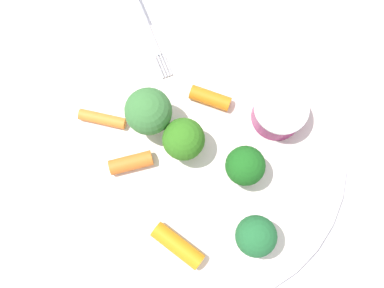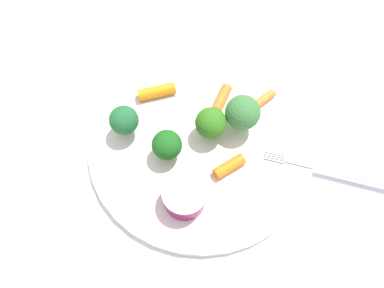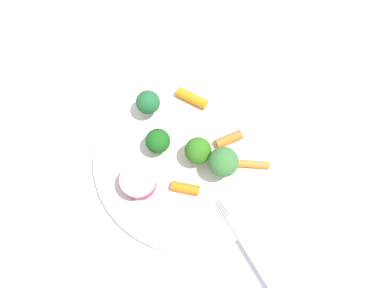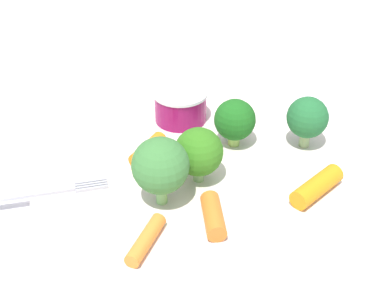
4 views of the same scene
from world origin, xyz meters
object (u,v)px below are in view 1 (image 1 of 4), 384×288
object	(u,v)px
broccoli_floret_0	(184,138)
carrot_stick_2	(104,115)
plate	(198,152)
broccoli_floret_2	(148,111)
broccoli_floret_3	(245,166)
sauce_cup	(279,112)
carrot_stick_1	(210,98)
broccoli_floret_1	(256,236)
carrot_stick_3	(178,246)
fork	(140,12)
carrot_stick_0	(131,163)

from	to	relation	value
broccoli_floret_0	carrot_stick_2	distance (m)	0.10
plate	broccoli_floret_2	size ratio (longest dim) A/B	5.06
broccoli_floret_3	sauce_cup	bearing A→B (deg)	-14.76
broccoli_floret_0	carrot_stick_1	xyz separation A→B (m)	(0.06, -0.01, -0.02)
broccoli_floret_1	carrot_stick_3	bearing A→B (deg)	114.69
carrot_stick_3	fork	bearing A→B (deg)	27.90
broccoli_floret_3	carrot_stick_2	bearing A→B (deg)	86.01
broccoli_floret_3	carrot_stick_2	distance (m)	0.16
broccoli_floret_3	carrot_stick_3	distance (m)	0.10
carrot_stick_1	sauce_cup	bearing A→B (deg)	-86.96
sauce_cup	carrot_stick_3	distance (m)	0.17
carrot_stick_2	carrot_stick_3	distance (m)	0.16
broccoli_floret_3	carrot_stick_1	xyz separation A→B (m)	(0.06, 0.06, -0.02)
broccoli_floret_1	carrot_stick_1	distance (m)	0.15
broccoli_floret_2	carrot_stick_1	size ratio (longest dim) A/B	1.41
fork	plate	bearing A→B (deg)	-139.94
broccoli_floret_1	carrot_stick_2	bearing A→B (deg)	68.56
sauce_cup	carrot_stick_0	distance (m)	0.16
carrot_stick_2	carrot_stick_0	bearing A→B (deg)	-131.34
carrot_stick_1	fork	distance (m)	0.13
broccoli_floret_1	carrot_stick_0	distance (m)	0.15
broccoli_floret_0	carrot_stick_3	xyz separation A→B (m)	(-0.10, -0.03, -0.02)
fork	broccoli_floret_2	bearing A→B (deg)	-154.97
carrot_stick_3	plate	bearing A→B (deg)	6.07
broccoli_floret_0	broccoli_floret_2	world-z (taller)	broccoli_floret_2
plate	broccoli_floret_3	xyz separation A→B (m)	(-0.01, -0.05, 0.03)
broccoli_floret_0	carrot_stick_2	world-z (taller)	broccoli_floret_0
carrot_stick_2	broccoli_floret_0	bearing A→B (deg)	-92.41
sauce_cup	carrot_stick_0	world-z (taller)	sauce_cup
carrot_stick_0	carrot_stick_1	bearing A→B (deg)	-31.28
broccoli_floret_1	carrot_stick_2	world-z (taller)	broccoli_floret_1
sauce_cup	carrot_stick_3	bearing A→B (deg)	160.38
plate	broccoli_floret_1	distance (m)	0.11
broccoli_floret_0	fork	xyz separation A→B (m)	(0.14, 0.10, -0.03)
carrot_stick_1	broccoli_floret_1	bearing A→B (deg)	-146.34
carrot_stick_2	sauce_cup	bearing A→B (deg)	-72.13
broccoli_floret_0	broccoli_floret_1	xyz separation A→B (m)	(-0.07, -0.09, 0.00)
carrot_stick_3	carrot_stick_2	bearing A→B (deg)	48.60
carrot_stick_0	carrot_stick_1	xyz separation A→B (m)	(0.09, -0.06, -0.00)
broccoli_floret_2	carrot_stick_0	size ratio (longest dim) A/B	1.39
carrot_stick_0	carrot_stick_3	distance (m)	0.10
carrot_stick_1	carrot_stick_3	distance (m)	0.16
broccoli_floret_3	carrot_stick_2	world-z (taller)	broccoli_floret_3
fork	carrot_stick_3	bearing A→B (deg)	-152.10
broccoli_floret_1	broccoli_floret_2	xyz separation A→B (m)	(0.08, 0.14, 0.01)
broccoli_floret_2	carrot_stick_1	bearing A→B (deg)	-50.19
carrot_stick_0	broccoli_floret_3	bearing A→B (deg)	-75.35
broccoli_floret_2	broccoli_floret_3	bearing A→B (deg)	-100.82
carrot_stick_0	broccoli_floret_2	bearing A→B (deg)	-5.33
carrot_stick_3	fork	world-z (taller)	carrot_stick_3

